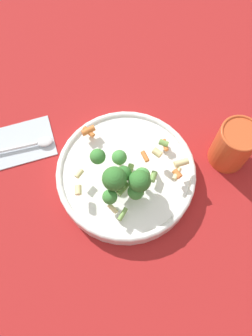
% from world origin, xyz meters
% --- Properties ---
extents(ground_plane, '(3.00, 3.00, 0.00)m').
position_xyz_m(ground_plane, '(0.00, 0.00, 0.00)').
color(ground_plane, maroon).
extents(bowl, '(0.30, 0.30, 0.04)m').
position_xyz_m(bowl, '(0.00, 0.00, 0.02)').
color(bowl, white).
rests_on(bowl, ground_plane).
extents(pasta_salad, '(0.20, 0.23, 0.09)m').
position_xyz_m(pasta_salad, '(0.03, 0.00, 0.09)').
color(pasta_salad, '#8CB766').
rests_on(pasta_salad, bowl).
extents(cup, '(0.08, 0.08, 0.11)m').
position_xyz_m(cup, '(-0.08, 0.22, 0.06)').
color(cup, '#CC4C23').
rests_on(cup, ground_plane).
extents(napkin, '(0.17, 0.20, 0.01)m').
position_xyz_m(napkin, '(-0.05, -0.26, 0.00)').
color(napkin, '#B2BCC6').
rests_on(napkin, ground_plane).
extents(spoon, '(0.08, 0.17, 0.01)m').
position_xyz_m(spoon, '(-0.05, -0.23, 0.01)').
color(spoon, silver).
rests_on(spoon, napkin).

